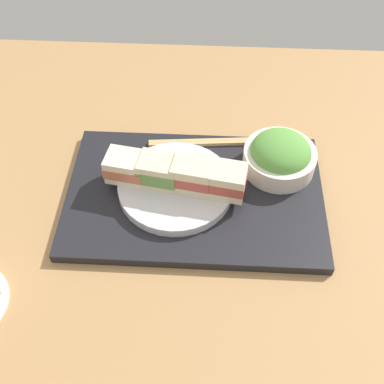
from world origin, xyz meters
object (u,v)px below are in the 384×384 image
(sandwich_inner_far, at_px, (158,171))
(salad_bowl, at_px, (280,156))
(sandwich_nearmost, at_px, (226,181))
(sandwich_farmost, at_px, (126,167))
(sandwich_plate, at_px, (176,186))
(chopsticks_pair, at_px, (206,142))
(sandwich_inner_near, at_px, (192,175))

(sandwich_inner_far, xyz_separation_m, salad_bowl, (-0.21, -0.06, -0.01))
(sandwich_nearmost, height_order, salad_bowl, sandwich_nearmost)
(sandwich_nearmost, distance_m, sandwich_farmost, 0.17)
(sandwich_plate, xyz_separation_m, salad_bowl, (-0.18, -0.06, 0.02))
(chopsticks_pair, bearing_deg, sandwich_farmost, 37.52)
(sandwich_plate, bearing_deg, salad_bowl, -160.81)
(sandwich_farmost, height_order, chopsticks_pair, sandwich_farmost)
(sandwich_plate, relative_size, sandwich_inner_near, 2.73)
(sandwich_inner_near, bearing_deg, sandwich_inner_far, -8.29)
(sandwich_plate, height_order, sandwich_nearmost, sandwich_nearmost)
(sandwich_inner_far, relative_size, chopsticks_pair, 0.35)
(sandwich_inner_near, xyz_separation_m, sandwich_farmost, (0.11, -0.02, -0.00))
(sandwich_plate, xyz_separation_m, chopsticks_pair, (-0.05, -0.11, -0.00))
(sandwich_nearmost, height_order, sandwich_farmost, sandwich_nearmost)
(sandwich_plate, distance_m, chopsticks_pair, 0.12)
(sandwich_plate, distance_m, salad_bowl, 0.19)
(sandwich_plate, distance_m, sandwich_inner_far, 0.04)
(chopsticks_pair, bearing_deg, sandwich_inner_near, 80.39)
(sandwich_inner_near, bearing_deg, sandwich_plate, -8.29)
(sandwich_plate, xyz_separation_m, sandwich_nearmost, (-0.08, 0.01, 0.03))
(sandwich_nearmost, distance_m, chopsticks_pair, 0.14)
(sandwich_farmost, bearing_deg, chopsticks_pair, -142.48)
(sandwich_plate, xyz_separation_m, sandwich_inner_near, (-0.03, 0.00, 0.04))
(sandwich_plate, height_order, sandwich_inner_near, sandwich_inner_near)
(sandwich_farmost, relative_size, chopsticks_pair, 0.34)
(sandwich_farmost, bearing_deg, sandwich_nearmost, 171.71)
(sandwich_plate, relative_size, salad_bowl, 1.54)
(sandwich_inner_far, distance_m, salad_bowl, 0.21)
(sandwich_inner_far, xyz_separation_m, sandwich_farmost, (0.06, -0.01, -0.00))
(sandwich_nearmost, distance_m, salad_bowl, 0.12)
(sandwich_nearmost, xyz_separation_m, chopsticks_pair, (0.04, -0.13, -0.04))
(sandwich_plate, relative_size, sandwich_nearmost, 2.72)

